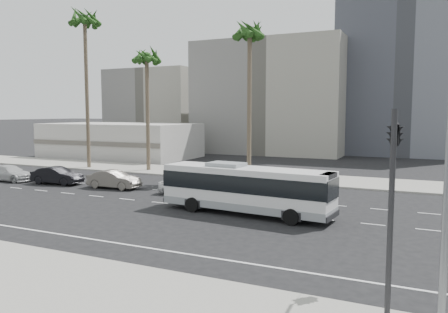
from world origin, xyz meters
The scene contains 17 objects.
ground centered at (0.00, 0.00, 0.00)m, with size 700.00×700.00×0.00m, color black.
sidewalk_north centered at (0.00, 15.50, 0.07)m, with size 120.00×7.00×0.15m, color gray.
sidewalk_south centered at (0.00, -15.50, 0.07)m, with size 120.00×7.00×0.15m, color gray.
commercial_low centered at (-30.00, 25.99, 2.50)m, with size 22.00×12.16×5.00m.
midrise_beige_west centered at (-12.00, 45.00, 9.00)m, with size 24.00×18.00×18.00m, color gray.
midrise_gray_center centered at (8.00, 52.00, 13.00)m, with size 20.00×20.00×26.00m, color #484A53.
midrise_beige_far centered at (-38.00, 50.00, 7.50)m, with size 18.00×16.00×15.00m, color gray.
civic_tower centered at (-2.00, 250.00, 38.83)m, with size 42.00×42.00×129.00m.
city_bus centered at (1.10, -0.65, 1.74)m, with size 11.70×3.58×3.31m.
car_a centered at (-5.94, 3.48, 0.72)m, with size 4.23×1.70×1.44m, color #BDBDBD.
car_b centered at (-13.11, 3.59, 0.79)m, with size 4.80×1.67×1.58m, color #615C54.
car_c centered at (-19.36, 3.16, 0.80)m, with size 4.88×1.70×1.61m, color black.
car_d centered at (-25.10, 2.70, 0.75)m, with size 5.20×2.11×1.51m, color #BDBDBD.
traffic_signal centered at (10.69, -9.52, 5.62)m, with size 3.10×4.11×6.74m.
palm_near centered at (-4.41, 13.61, 14.07)m, with size 4.61×4.61×15.53m.
palm_mid centered at (-17.01, 14.46, 12.47)m, with size 4.48×4.48×13.86m.
palm_far centered at (-24.78, 13.42, 16.88)m, with size 5.41×5.41×18.59m.
Camera 1 is at (11.90, -27.07, 6.63)m, focal length 35.53 mm.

